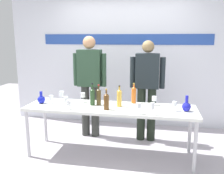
# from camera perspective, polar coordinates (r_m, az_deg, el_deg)

# --- Properties ---
(ground_plane) EXTENTS (10.00, 10.00, 0.00)m
(ground_plane) POSITION_cam_1_polar(r_m,az_deg,el_deg) (3.84, -0.44, -15.46)
(ground_plane) COLOR #B1A9B1
(back_wall) EXTENTS (4.72, 0.11, 3.00)m
(back_wall) POSITION_cam_1_polar(r_m,az_deg,el_deg) (4.91, 3.01, 8.66)
(back_wall) COLOR white
(back_wall) RESTS_ON ground
(display_table) EXTENTS (2.46, 0.67, 0.75)m
(display_table) POSITION_cam_1_polar(r_m,az_deg,el_deg) (3.58, -0.45, -5.49)
(display_table) COLOR white
(display_table) RESTS_ON ground
(decanter_blue_left) EXTENTS (0.12, 0.12, 0.19)m
(decanter_blue_left) POSITION_cam_1_polar(r_m,az_deg,el_deg) (3.88, -16.13, -2.75)
(decanter_blue_left) COLOR #1721BD
(decanter_blue_left) RESTS_ON display_table
(decanter_blue_right) EXTENTS (0.12, 0.12, 0.22)m
(decanter_blue_right) POSITION_cam_1_polar(r_m,az_deg,el_deg) (3.49, 16.94, -4.30)
(decanter_blue_right) COLOR #1C1FBA
(decanter_blue_right) RESTS_ON display_table
(presenter_left) EXTENTS (0.59, 0.22, 1.77)m
(presenter_left) POSITION_cam_1_polar(r_m,az_deg,el_deg) (4.26, -5.18, 1.58)
(presenter_left) COLOR #323430
(presenter_left) RESTS_ON ground
(presenter_right) EXTENTS (0.58, 0.22, 1.70)m
(presenter_right) POSITION_cam_1_polar(r_m,az_deg,el_deg) (4.11, 8.15, 0.48)
(presenter_right) COLOR black
(presenter_right) RESTS_ON ground
(wine_bottle_0) EXTENTS (0.07, 0.07, 0.30)m
(wine_bottle_0) POSITION_cam_1_polar(r_m,az_deg,el_deg) (3.40, -1.33, -3.27)
(wine_bottle_0) COLOR #563515
(wine_bottle_0) RESTS_ON display_table
(wine_bottle_1) EXTENTS (0.07, 0.07, 0.31)m
(wine_bottle_1) POSITION_cam_1_polar(r_m,az_deg,el_deg) (3.64, -3.12, -2.16)
(wine_bottle_1) COLOR #433619
(wine_bottle_1) RESTS_ON display_table
(wine_bottle_2) EXTENTS (0.07, 0.07, 0.33)m
(wine_bottle_2) POSITION_cam_1_polar(r_m,az_deg,el_deg) (3.63, -4.58, -2.13)
(wine_bottle_2) COLOR #234020
(wine_bottle_2) RESTS_ON display_table
(wine_bottle_3) EXTENTS (0.07, 0.07, 0.31)m
(wine_bottle_3) POSITION_cam_1_polar(r_m,az_deg,el_deg) (3.55, 1.71, -2.42)
(wine_bottle_3) COLOR gold
(wine_bottle_3) RESTS_ON display_table
(wine_bottle_4) EXTENTS (0.07, 0.07, 0.31)m
(wine_bottle_4) POSITION_cam_1_polar(r_m,az_deg,el_deg) (3.75, 5.08, -1.71)
(wine_bottle_4) COLOR orange
(wine_bottle_4) RESTS_ON display_table
(wine_glass_left_0) EXTENTS (0.07, 0.07, 0.13)m
(wine_glass_left_0) POSITION_cam_1_polar(r_m,az_deg,el_deg) (3.84, -13.98, -2.42)
(wine_glass_left_0) COLOR white
(wine_glass_left_0) RESTS_ON display_table
(wine_glass_left_1) EXTENTS (0.07, 0.07, 0.15)m
(wine_glass_left_1) POSITION_cam_1_polar(r_m,az_deg,el_deg) (3.80, -6.80, -1.90)
(wine_glass_left_1) COLOR white
(wine_glass_left_1) RESTS_ON display_table
(wine_glass_left_2) EXTENTS (0.07, 0.07, 0.13)m
(wine_glass_left_2) POSITION_cam_1_polar(r_m,az_deg,el_deg) (3.70, -10.68, -2.73)
(wine_glass_left_2) COLOR white
(wine_glass_left_2) RESTS_ON display_table
(wine_glass_left_3) EXTENTS (0.07, 0.07, 0.16)m
(wine_glass_left_3) POSITION_cam_1_polar(r_m,az_deg,el_deg) (3.94, -11.64, -1.62)
(wine_glass_left_3) COLOR white
(wine_glass_left_3) RESTS_ON display_table
(wine_glass_left_4) EXTENTS (0.06, 0.06, 0.13)m
(wine_glass_left_4) POSITION_cam_1_polar(r_m,az_deg,el_deg) (3.47, -10.02, -3.68)
(wine_glass_left_4) COLOR white
(wine_glass_left_4) RESTS_ON display_table
(wine_glass_right_0) EXTENTS (0.06, 0.06, 0.15)m
(wine_glass_right_0) POSITION_cam_1_polar(r_m,az_deg,el_deg) (3.23, 6.30, -4.38)
(wine_glass_right_0) COLOR white
(wine_glass_right_0) RESTS_ON display_table
(wine_glass_right_1) EXTENTS (0.07, 0.07, 0.14)m
(wine_glass_right_1) POSITION_cam_1_polar(r_m,az_deg,el_deg) (3.67, 9.80, -2.69)
(wine_glass_right_1) COLOR white
(wine_glass_right_1) RESTS_ON display_table
(wine_glass_right_2) EXTENTS (0.06, 0.06, 0.16)m
(wine_glass_right_2) POSITION_cam_1_polar(r_m,az_deg,el_deg) (3.23, 9.41, -4.42)
(wine_glass_right_2) COLOR white
(wine_glass_right_2) RESTS_ON display_table
(wine_glass_right_3) EXTENTS (0.06, 0.06, 0.14)m
(wine_glass_right_3) POSITION_cam_1_polar(r_m,az_deg,el_deg) (3.44, 14.35, -3.89)
(wine_glass_right_3) COLOR white
(wine_glass_right_3) RESTS_ON display_table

